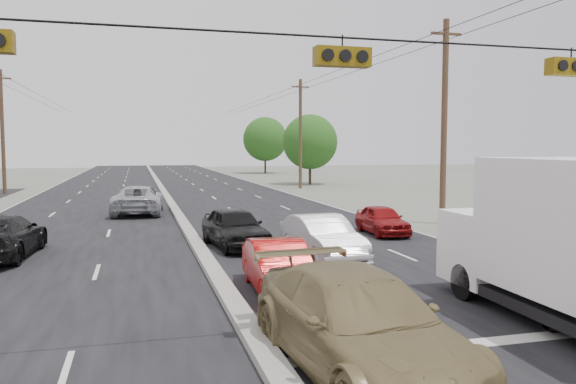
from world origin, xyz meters
name	(u,v)px	position (x,y,z in m)	size (l,w,h in m)	color
ground	(263,356)	(0.00, 0.00, 0.00)	(200.00, 200.00, 0.00)	#606356
road_surface	(169,202)	(0.00, 30.00, 0.00)	(20.00, 160.00, 0.02)	black
center_median	(169,200)	(0.00, 30.00, 0.10)	(0.50, 160.00, 0.20)	gray
utility_pole_left_c	(2,131)	(-12.50, 40.00, 5.11)	(1.60, 0.30, 10.00)	#422D1E
utility_pole_right_b	(444,121)	(12.50, 15.00, 5.11)	(1.60, 0.30, 10.00)	#422D1E
utility_pole_right_c	(300,133)	(12.50, 40.00, 5.11)	(1.60, 0.30, 10.00)	#422D1E
traffic_signals	(337,54)	(1.40, 0.00, 5.49)	(25.00, 0.30, 0.54)	black
tree_right_mid	(310,142)	(15.00, 45.00, 4.34)	(5.60, 5.60, 7.14)	#382619
tree_right_far	(265,139)	(16.00, 70.00, 4.96)	(6.40, 6.40, 8.16)	#382619
box_truck	(576,242)	(6.70, -0.12, 1.83)	(2.64, 7.11, 3.58)	black
tan_sedan	(358,324)	(1.40, -1.13, 0.84)	(2.34, 5.76, 1.67)	olive
red_sedan	(279,267)	(1.40, 4.29, 0.67)	(1.42, 4.07, 1.34)	#9D0A09
queue_car_a	(235,228)	(1.40, 11.11, 0.76)	(1.79, 4.46, 1.52)	black
queue_car_b	(322,238)	(3.82, 7.96, 0.75)	(1.58, 4.54, 1.49)	white
queue_car_d	(534,248)	(9.33, 4.38, 0.78)	(2.19, 5.39, 1.57)	navy
queue_car_e	(382,220)	(8.15, 12.61, 0.63)	(1.49, 3.71, 1.26)	maroon
oncoming_near	(0,237)	(-6.70, 11.09, 0.77)	(2.15, 5.28, 1.53)	black
oncoming_far	(138,200)	(-2.10, 23.17, 0.80)	(2.66, 5.77, 1.60)	#A3A7AA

